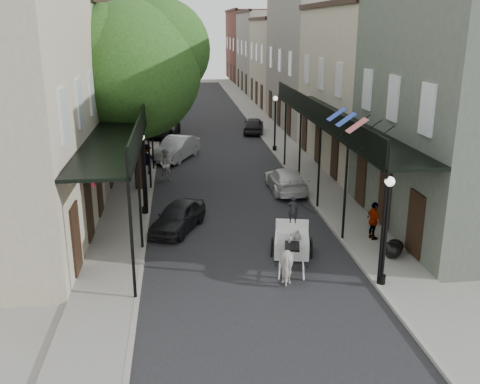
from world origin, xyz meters
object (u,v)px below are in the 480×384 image
object	(u,v)px
lamppost_left	(143,173)
lamppost_right_far	(275,122)
lamppost_right_near	(386,229)
car_right_near	(286,180)
pedestrian_walking	(167,165)
car_left_far	(163,129)
car_right_far	(254,125)
carriage	(292,227)
pedestrian_sidewalk_left	(146,159)
car_left_mid	(177,148)
car_left_near	(178,216)
horse	(292,258)
pedestrian_sidewalk_right	(374,221)
tree_near	(141,65)
tree_far	(152,60)

from	to	relation	value
lamppost_left	lamppost_right_far	size ratio (longest dim) A/B	1.00
lamppost_right_near	car_right_near	distance (m)	11.14
pedestrian_walking	car_left_far	distance (m)	12.30
pedestrian_walking	car_right_far	world-z (taller)	pedestrian_walking
carriage	car_right_near	bearing A→B (deg)	92.60
carriage	car_right_near	distance (m)	7.82
pedestrian_sidewalk_left	car_right_far	xyz separation A→B (m)	(7.94, 11.94, -0.35)
pedestrian_sidewalk_left	lamppost_left	bearing A→B (deg)	88.36
lamppost_right_near	lamppost_left	size ratio (longest dim) A/B	1.00
car_left_far	car_left_mid	bearing A→B (deg)	-75.11
carriage	car_left_near	bearing A→B (deg)	160.28
horse	pedestrian_sidewalk_right	distance (m)	4.82
tree_near	car_right_near	xyz separation A→B (m)	(7.25, -1.18, -5.88)
pedestrian_sidewalk_right	tree_far	bearing A→B (deg)	13.36
pedestrian_sidewalk_left	car_right_near	distance (m)	8.32
car_right_near	car_right_far	size ratio (longest dim) A/B	1.10
tree_far	car_right_far	distance (m)	9.42
pedestrian_sidewalk_right	lamppost_left	bearing A→B (deg)	56.11
horse	lamppost_left	bearing A→B (deg)	-40.41
horse	pedestrian_sidewalk_right	world-z (taller)	pedestrian_sidewalk_right
lamppost_left	lamppost_right_near	bearing A→B (deg)	-44.29
lamppost_right_near	carriage	size ratio (longest dim) A/B	1.47
pedestrian_sidewalk_right	car_right_near	world-z (taller)	pedestrian_sidewalk_right
lamppost_left	pedestrian_walking	distance (m)	5.90
lamppost_right_near	lamppost_right_far	bearing A→B (deg)	90.00
lamppost_left	tree_near	bearing A→B (deg)	91.34
tree_near	horse	size ratio (longest dim) A/B	5.40
car_left_near	car_right_far	xyz separation A→B (m)	(6.20, 20.74, 0.04)
lamppost_left	carriage	size ratio (longest dim) A/B	1.47
car_left_mid	pedestrian_walking	bearing A→B (deg)	-72.62
pedestrian_sidewalk_left	tree_far	bearing A→B (deg)	-94.15
pedestrian_sidewalk_left	car_left_mid	distance (m)	4.20
lamppost_left	car_left_near	size ratio (longest dim) A/B	1.03
tree_far	car_right_near	xyz separation A→B (m)	(7.29, -15.18, -5.23)
lamppost_left	car_right_far	bearing A→B (deg)	67.66
car_left_far	car_right_near	world-z (taller)	car_left_far
car_right_far	lamppost_right_far	bearing A→B (deg)	104.41
lamppost_right_far	carriage	size ratio (longest dim) A/B	1.47
car_right_near	pedestrian_sidewalk_right	bearing A→B (deg)	105.65
tree_far	pedestrian_walking	distance (m)	13.45
horse	pedestrian_sidewalk_left	xyz separation A→B (m)	(-5.60, 13.80, 0.24)
lamppost_right_near	pedestrian_sidewalk_right	bearing A→B (deg)	74.06
pedestrian_sidewalk_left	car_left_mid	world-z (taller)	pedestrian_sidewalk_left
car_left_far	car_right_near	bearing A→B (deg)	-58.91
tree_far	car_right_near	distance (m)	17.63
pedestrian_walking	pedestrian_sidewalk_left	world-z (taller)	pedestrian_sidewalk_left
tree_near	carriage	distance (m)	12.03
car_right_near	pedestrian_sidewalk_left	bearing A→B (deg)	-28.02
carriage	tree_far	bearing A→B (deg)	116.85
tree_far	lamppost_left	size ratio (longest dim) A/B	2.32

